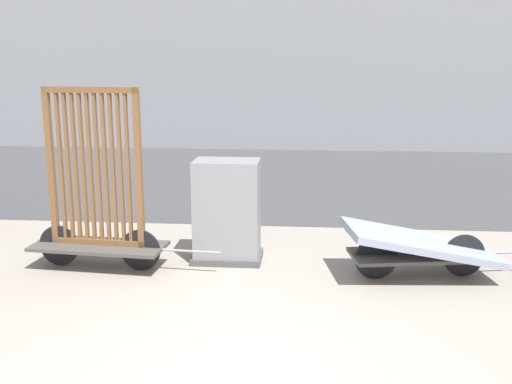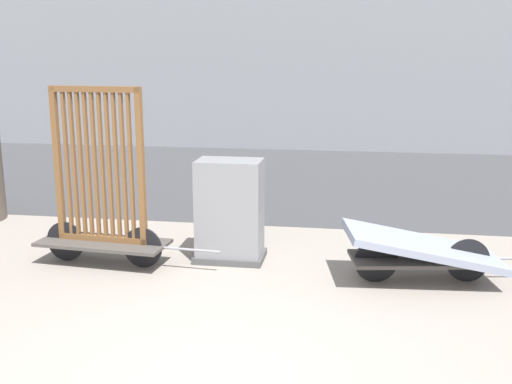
% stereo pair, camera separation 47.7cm
% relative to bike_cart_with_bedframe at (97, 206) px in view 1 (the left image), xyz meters
% --- Properties ---
extents(ground_plane, '(60.00, 60.00, 0.00)m').
position_rel_bike_cart_with_bedframe_xyz_m(ground_plane, '(1.88, -2.42, -0.76)').
color(ground_plane, gray).
extents(road_strip, '(56.00, 7.54, 0.01)m').
position_rel_bike_cart_with_bedframe_xyz_m(road_strip, '(1.88, 5.74, -0.76)').
color(road_strip, '#424244').
rests_on(road_strip, ground_plane).
extents(bike_cart_with_bedframe, '(2.30, 0.73, 2.14)m').
position_rel_bike_cart_with_bedframe_xyz_m(bike_cart_with_bedframe, '(0.00, 0.00, 0.00)').
color(bike_cart_with_bedframe, '#4C4742').
rests_on(bike_cart_with_bedframe, ground_plane).
extents(bike_cart_with_mattress, '(2.39, 1.15, 0.63)m').
position_rel_bike_cart_with_bedframe_xyz_m(bike_cart_with_mattress, '(3.76, 0.00, -0.39)').
color(bike_cart_with_mattress, '#4C4742').
rests_on(bike_cart_with_mattress, ground_plane).
extents(utility_cabinet, '(0.85, 0.57, 1.26)m').
position_rel_bike_cart_with_bedframe_xyz_m(utility_cabinet, '(1.49, 0.40, -0.17)').
color(utility_cabinet, '#4C4C4C').
rests_on(utility_cabinet, ground_plane).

